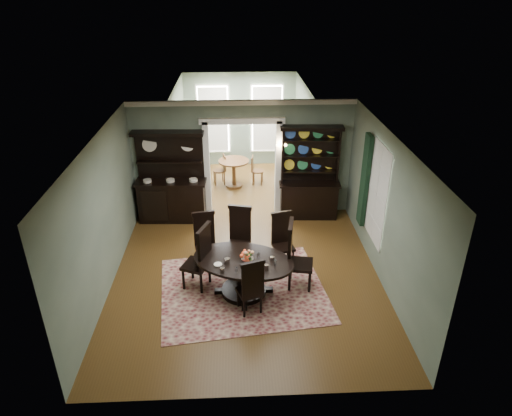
{
  "coord_description": "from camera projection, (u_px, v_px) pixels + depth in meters",
  "views": [
    {
      "loc": [
        -0.18,
        -7.79,
        5.6
      ],
      "look_at": [
        0.22,
        0.6,
        1.33
      ],
      "focal_mm": 32.0,
      "sensor_mm": 36.0,
      "label": 1
    }
  ],
  "objects": [
    {
      "name": "room",
      "position": [
        246.0,
        210.0,
        8.8
      ],
      "size": [
        5.51,
        6.01,
        3.01
      ],
      "color": "#583917",
      "rests_on": "ground"
    },
    {
      "name": "dining_table",
      "position": [
        243.0,
        270.0,
        8.8
      ],
      "size": [
        2.33,
        2.33,
        0.78
      ],
      "rotation": [
        0.0,
        0.0,
        -0.33
      ],
      "color": "black",
      "rests_on": "rug"
    },
    {
      "name": "chair_end_right",
      "position": [
        295.0,
        254.0,
        8.93
      ],
      "size": [
        0.59,
        0.61,
        1.43
      ],
      "rotation": [
        0.0,
        0.0,
        -1.75
      ],
      "color": "black",
      "rests_on": "rug"
    },
    {
      "name": "right_window",
      "position": [
        371.0,
        187.0,
        9.7
      ],
      "size": [
        0.15,
        1.47,
        2.12
      ],
      "color": "white",
      "rests_on": "wall_right"
    },
    {
      "name": "wall_sconce",
      "position": [
        281.0,
        146.0,
        11.2
      ],
      "size": [
        0.27,
        0.21,
        0.21
      ],
      "color": "gold",
      "rests_on": "back_wall_right"
    },
    {
      "name": "chair_far_mid",
      "position": [
        239.0,
        234.0,
        9.74
      ],
      "size": [
        0.58,
        0.56,
        1.32
      ],
      "rotation": [
        0.0,
        0.0,
        2.9
      ],
      "color": "black",
      "rests_on": "rug"
    },
    {
      "name": "chair_far_left",
      "position": [
        205.0,
        238.0,
        9.65
      ],
      "size": [
        0.54,
        0.52,
        1.25
      ],
      "rotation": [
        0.0,
        0.0,
        3.35
      ],
      "color": "black",
      "rests_on": "rug"
    },
    {
      "name": "chair_end_left",
      "position": [
        201.0,
        256.0,
        8.88
      ],
      "size": [
        0.65,
        0.67,
        1.4
      ],
      "rotation": [
        0.0,
        0.0,
        1.18
      ],
      "color": "black",
      "rests_on": "rug"
    },
    {
      "name": "sideboard",
      "position": [
        172.0,
        190.0,
        11.47
      ],
      "size": [
        1.78,
        0.7,
        2.31
      ],
      "rotation": [
        0.0,
        0.0,
        -0.05
      ],
      "color": "black",
      "rests_on": "floor"
    },
    {
      "name": "parlor_table",
      "position": [
        234.0,
        170.0,
        13.39
      ],
      "size": [
        0.89,
        0.89,
        0.83
      ],
      "color": "brown",
      "rests_on": "parlor_floor"
    },
    {
      "name": "parlor_chair_left",
      "position": [
        221.0,
        169.0,
        13.6
      ],
      "size": [
        0.41,
        0.4,
        0.9
      ],
      "rotation": [
        0.0,
        0.0,
        1.79
      ],
      "color": "brown",
      "rests_on": "parlor_floor"
    },
    {
      "name": "doorway_trim",
      "position": [
        243.0,
        155.0,
        11.42
      ],
      "size": [
        2.08,
        0.25,
        2.57
      ],
      "color": "silver",
      "rests_on": "floor"
    },
    {
      "name": "parlor",
      "position": [
        241.0,
        129.0,
        13.72
      ],
      "size": [
        3.51,
        3.5,
        3.01
      ],
      "color": "#583917",
      "rests_on": "ground"
    },
    {
      "name": "chair_far_right",
      "position": [
        282.0,
        237.0,
        9.75
      ],
      "size": [
        0.53,
        0.51,
        1.2
      ],
      "rotation": [
        0.0,
        0.0,
        3.38
      ],
      "color": "black",
      "rests_on": "rug"
    },
    {
      "name": "chair_near",
      "position": [
        251.0,
        286.0,
        8.22
      ],
      "size": [
        0.55,
        0.54,
        1.19
      ],
      "rotation": [
        0.0,
        0.0,
        0.33
      ],
      "color": "black",
      "rests_on": "rug"
    },
    {
      "name": "centerpiece",
      "position": [
        247.0,
        258.0,
        8.65
      ],
      "size": [
        1.2,
        0.77,
        0.2
      ],
      "color": "white",
      "rests_on": "dining_table"
    },
    {
      "name": "parlor_chair_right",
      "position": [
        256.0,
        169.0,
        13.62
      ],
      "size": [
        0.38,
        0.37,
        0.86
      ],
      "rotation": [
        0.0,
        0.0,
        -1.74
      ],
      "color": "brown",
      "rests_on": "parlor_floor"
    },
    {
      "name": "rug",
      "position": [
        243.0,
        289.0,
        9.13
      ],
      "size": [
        3.52,
        3.05,
        0.01
      ],
      "primitive_type": "cube",
      "rotation": [
        0.0,
        0.0,
        0.13
      ],
      "color": "maroon",
      "rests_on": "floor"
    },
    {
      "name": "welsh_dresser",
      "position": [
        309.0,
        185.0,
        11.6
      ],
      "size": [
        1.56,
        0.64,
        2.39
      ],
      "rotation": [
        0.0,
        0.0,
        -0.05
      ],
      "color": "black",
      "rests_on": "floor"
    }
  ]
}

